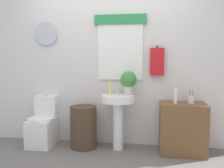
% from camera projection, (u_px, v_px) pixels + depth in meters
% --- Properties ---
extents(back_wall, '(4.40, 0.18, 2.60)m').
position_uv_depth(back_wall, '(110.00, 59.00, 3.75)').
color(back_wall, silver).
rests_on(back_wall, ground_plane).
extents(toilet, '(0.38, 0.51, 0.75)m').
position_uv_depth(toilet, '(44.00, 126.00, 3.74)').
color(toilet, white).
rests_on(toilet, ground_plane).
extents(laundry_hamper, '(0.39, 0.39, 0.62)m').
position_uv_depth(laundry_hamper, '(83.00, 127.00, 3.61)').
color(laundry_hamper, '#4C3828').
rests_on(laundry_hamper, ground_plane).
extents(pedestal_sink, '(0.48, 0.48, 0.79)m').
position_uv_depth(pedestal_sink, '(118.00, 110.00, 3.51)').
color(pedestal_sink, white).
rests_on(pedestal_sink, ground_plane).
extents(faucet, '(0.03, 0.03, 0.10)m').
position_uv_depth(faucet, '(119.00, 91.00, 3.60)').
color(faucet, silver).
rests_on(faucet, pedestal_sink).
extents(wooden_cabinet, '(0.62, 0.44, 0.70)m').
position_uv_depth(wooden_cabinet, '(182.00, 128.00, 3.40)').
color(wooden_cabinet, brown).
rests_on(wooden_cabinet, ground_plane).
extents(soap_bottle, '(0.05, 0.05, 0.18)m').
position_uv_depth(soap_bottle, '(110.00, 88.00, 3.54)').
color(soap_bottle, '#DBD166').
rests_on(soap_bottle, pedestal_sink).
extents(potted_plant, '(0.23, 0.23, 0.34)m').
position_uv_depth(potted_plant, '(128.00, 81.00, 3.50)').
color(potted_plant, beige).
rests_on(potted_plant, pedestal_sink).
extents(lotion_bottle, '(0.05, 0.05, 0.21)m').
position_uv_depth(lotion_bottle, '(176.00, 96.00, 3.33)').
color(lotion_bottle, white).
rests_on(lotion_bottle, wooden_cabinet).
extents(toothbrush_cup, '(0.08, 0.08, 0.19)m').
position_uv_depth(toothbrush_cup, '(191.00, 99.00, 3.36)').
color(toothbrush_cup, silver).
rests_on(toothbrush_cup, wooden_cabinet).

